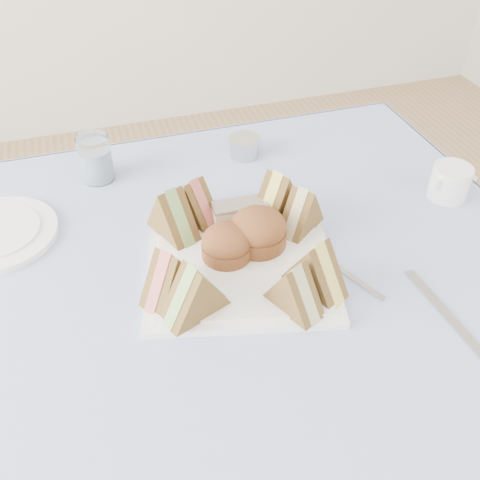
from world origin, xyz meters
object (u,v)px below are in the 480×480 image
object	(u,v)px
serving_plate	(240,261)
creamer_jug	(450,182)
water_glass	(96,158)
table	(247,432)

from	to	relation	value
serving_plate	creamer_jug	xyz separation A→B (m)	(0.42, 0.06, 0.03)
water_glass	creamer_jug	world-z (taller)	water_glass
serving_plate	creamer_jug	bearing A→B (deg)	22.09
table	creamer_jug	world-z (taller)	creamer_jug
table	water_glass	distance (m)	0.60
serving_plate	water_glass	bearing A→B (deg)	134.82
water_glass	creamer_jug	bearing A→B (deg)	-22.63
water_glass	creamer_jug	xyz separation A→B (m)	(0.61, -0.25, -0.01)
table	creamer_jug	distance (m)	0.61
table	water_glass	size ratio (longest dim) A/B	10.03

